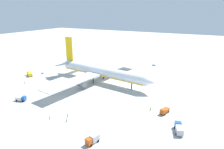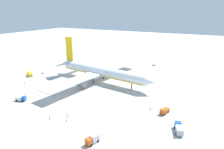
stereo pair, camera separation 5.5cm
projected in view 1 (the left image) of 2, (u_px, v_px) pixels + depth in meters
ground_plane at (102, 82)px, 128.38m from camera, size 600.00×600.00×0.00m
airliner at (100, 72)px, 127.27m from camera, size 71.16×81.35×25.59m
service_truck_0 at (179, 128)px, 75.34m from camera, size 4.49×7.25×2.66m
service_truck_1 at (164, 111)px, 88.98m from camera, size 3.29×5.43×2.53m
service_truck_2 at (30, 74)px, 139.71m from camera, size 7.01×5.17×2.53m
service_truck_3 at (21, 98)px, 101.24m from camera, size 5.42×3.57×2.54m
service_truck_4 at (93, 139)px, 69.01m from camera, size 3.26×5.33×2.72m
baggage_cart_0 at (154, 65)px, 165.64m from camera, size 3.20×2.44×1.29m
baggage_cart_1 at (42, 73)px, 145.35m from camera, size 2.96×2.84×0.40m
ground_worker_0 at (67, 120)px, 82.37m from camera, size 0.52×0.52×1.74m
ground_worker_1 at (24, 82)px, 125.25m from camera, size 0.42×0.42×1.61m
ground_worker_2 at (50, 118)px, 84.10m from camera, size 0.55×0.55×1.74m
ground_worker_3 at (151, 108)px, 92.05m from camera, size 0.56×0.56×1.66m
ground_worker_4 at (68, 115)px, 86.19m from camera, size 0.55×0.55×1.75m
traffic_cone_0 at (6, 98)px, 104.72m from camera, size 0.36×0.36×0.55m
traffic_cone_1 at (108, 122)px, 81.78m from camera, size 0.36×0.36×0.55m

